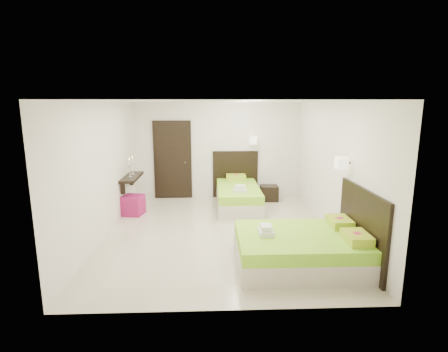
{
  "coord_description": "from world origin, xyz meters",
  "views": [
    {
      "loc": [
        -0.18,
        -6.71,
        2.55
      ],
      "look_at": [
        0.1,
        0.3,
        1.1
      ],
      "focal_mm": 28.0,
      "sensor_mm": 36.0,
      "label": 1
    }
  ],
  "objects_px": {
    "bed_single": "(238,195)",
    "ottoman": "(133,205)",
    "bed_double": "(305,247)",
    "nightstand": "(269,193)"
  },
  "relations": [
    {
      "from": "nightstand",
      "to": "ottoman",
      "type": "distance_m",
      "value": 3.56
    },
    {
      "from": "bed_double",
      "to": "ottoman",
      "type": "distance_m",
      "value": 4.32
    },
    {
      "from": "bed_single",
      "to": "ottoman",
      "type": "relative_size",
      "value": 4.53
    },
    {
      "from": "nightstand",
      "to": "ottoman",
      "type": "xyz_separation_m",
      "value": [
        -3.39,
        -1.08,
        0.02
      ]
    },
    {
      "from": "bed_single",
      "to": "bed_double",
      "type": "bearing_deg",
      "value": -76.24
    },
    {
      "from": "bed_double",
      "to": "bed_single",
      "type": "bearing_deg",
      "value": 103.76
    },
    {
      "from": "bed_single",
      "to": "bed_double",
      "type": "distance_m",
      "value": 3.42
    },
    {
      "from": "nightstand",
      "to": "ottoman",
      "type": "bearing_deg",
      "value": -160.84
    },
    {
      "from": "ottoman",
      "to": "nightstand",
      "type": "bearing_deg",
      "value": 17.68
    },
    {
      "from": "bed_double",
      "to": "ottoman",
      "type": "xyz_separation_m",
      "value": [
        -3.33,
        2.75,
        -0.07
      ]
    }
  ]
}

